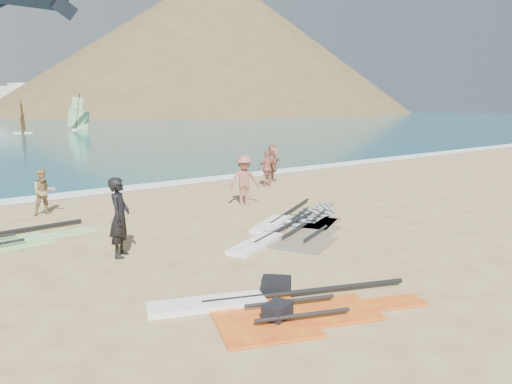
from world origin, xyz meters
TOP-DOWN VIEW (x-y plane):
  - ground at (0.00, 0.00)m, footprint 300.00×300.00m
  - surf_line at (0.00, 12.30)m, footprint 300.00×1.20m
  - headland_main at (85.00, 130.00)m, footprint 143.00×143.00m
  - headland_minor at (120.00, 140.00)m, footprint 70.00×70.00m
  - rig_grey at (2.47, 3.61)m, footprint 4.94×3.48m
  - rig_orange at (0.84, 2.17)m, footprint 5.11×3.26m
  - rig_red at (-2.60, -1.15)m, footprint 4.84×3.12m
  - gear_bag_near at (-2.71, -1.58)m, footprint 0.58×0.49m
  - gear_bag_far at (-1.94, -0.66)m, footprint 0.67×0.67m
  - person_wetsuit at (-3.32, 3.49)m, footprint 0.80×0.84m
  - beachgoer_left at (-3.45, 9.33)m, footprint 0.77×0.62m
  - beachgoer_mid at (2.69, 6.52)m, footprint 1.33×0.99m
  - beachgoer_back at (5.96, 9.19)m, footprint 0.98×0.55m
  - beachgoer_right at (7.15, 10.22)m, footprint 1.54×1.42m
  - windsurfer_centre at (7.10, 55.83)m, footprint 2.21×2.42m
  - windsurfer_right at (14.84, 59.27)m, footprint 2.41×2.44m
  - kitesurf_kite at (7.02, 47.94)m, footprint 9.18×1.93m

SIDE VIEW (x-z plane):
  - ground at x=0.00m, z-range 0.00..0.00m
  - surf_line at x=0.00m, z-range -0.02..0.02m
  - headland_main at x=85.00m, z-range -22.50..22.50m
  - headland_minor at x=120.00m, z-range -14.00..14.00m
  - rig_grey at x=2.47m, z-range -0.05..0.15m
  - rig_red at x=-2.60m, z-range -0.05..0.15m
  - rig_orange at x=0.84m, z-range -0.05..0.15m
  - gear_bag_near at x=-2.71m, z-range 0.00..0.31m
  - gear_bag_far at x=-1.94m, z-range 0.00..0.33m
  - beachgoer_left at x=-3.45m, z-range 0.00..1.53m
  - beachgoer_back at x=5.96m, z-range 0.00..1.58m
  - beachgoer_right at x=7.15m, z-range 0.00..1.72m
  - beachgoer_mid at x=2.69m, z-range 0.00..1.82m
  - person_wetsuit at x=-3.32m, z-range 0.00..1.93m
  - windsurfer_centre at x=7.10m, z-range -0.78..3.14m
  - windsurfer_right at x=14.84m, z-range -1.05..3.80m
  - kitesurf_kite at x=7.02m, z-range 12.43..15.25m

